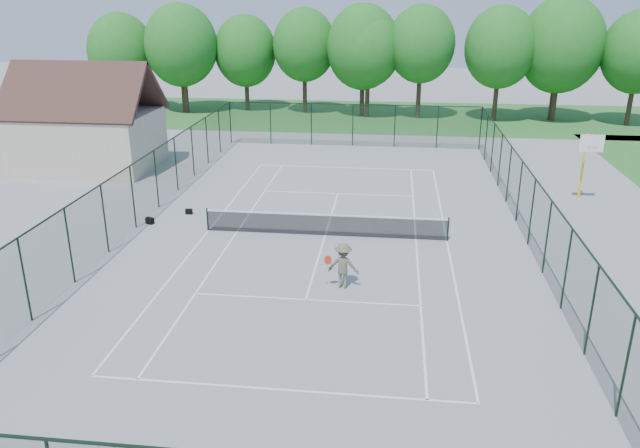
{
  "coord_description": "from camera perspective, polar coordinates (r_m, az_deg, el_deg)",
  "views": [
    {
      "loc": [
        2.88,
        -26.37,
        10.4
      ],
      "look_at": [
        0.0,
        -2.0,
        1.3
      ],
      "focal_mm": 35.0,
      "sensor_mm": 36.0,
      "label": 1
    }
  ],
  "objects": [
    {
      "name": "ground",
      "position": [
        28.49,
        0.47,
        -1.06
      ],
      "size": [
        140.0,
        140.0,
        0.0
      ],
      "primitive_type": "plane",
      "color": "gray",
      "rests_on": "ground"
    },
    {
      "name": "grass_far",
      "position": [
        57.39,
        3.81,
        9.87
      ],
      "size": [
        80.0,
        16.0,
        0.01
      ],
      "primitive_type": "cube",
      "color": "#31732E",
      "rests_on": "ground"
    },
    {
      "name": "court_lines",
      "position": [
        28.49,
        0.47,
        -1.05
      ],
      "size": [
        11.05,
        23.85,
        0.01
      ],
      "color": "white",
      "rests_on": "ground"
    },
    {
      "name": "tennis_net",
      "position": [
        28.29,
        0.48,
        0.02
      ],
      "size": [
        11.08,
        0.08,
        1.1
      ],
      "color": "black",
      "rests_on": "ground"
    },
    {
      "name": "fence_enclosure",
      "position": [
        27.96,
        0.48,
        1.92
      ],
      "size": [
        18.05,
        36.05,
        3.02
      ],
      "color": "#18381F",
      "rests_on": "ground"
    },
    {
      "name": "utility_building",
      "position": [
        41.62,
        -20.62,
        8.99
      ],
      "size": [
        8.6,
        6.27,
        6.63
      ],
      "color": "beige",
      "rests_on": "ground"
    },
    {
      "name": "tree_line_far",
      "position": [
        56.62,
        3.96,
        15.84
      ],
      "size": [
        39.4,
        6.4,
        9.7
      ],
      "color": "#462F21",
      "rests_on": "ground"
    },
    {
      "name": "basketball_goal",
      "position": [
        35.49,
        23.28,
        5.94
      ],
      "size": [
        1.2,
        1.43,
        3.65
      ],
      "color": "yellow",
      "rests_on": "ground"
    },
    {
      "name": "sports_bag_a",
      "position": [
        30.99,
        -15.3,
        0.29
      ],
      "size": [
        0.45,
        0.37,
        0.31
      ],
      "primitive_type": "cube",
      "rotation": [
        0.0,
        0.0,
        -0.42
      ],
      "color": "black",
      "rests_on": "ground"
    },
    {
      "name": "sports_bag_b",
      "position": [
        31.92,
        -11.9,
        1.12
      ],
      "size": [
        0.34,
        0.21,
        0.26
      ],
      "primitive_type": "cube",
      "rotation": [
        0.0,
        0.0,
        0.04
      ],
      "color": "black",
      "rests_on": "ground"
    },
    {
      "name": "tennis_player",
      "position": [
        23.27,
        2.13,
        -3.81
      ],
      "size": [
        1.71,
        0.82,
        1.77
      ],
      "color": "#5B5F44",
      "rests_on": "ground"
    }
  ]
}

